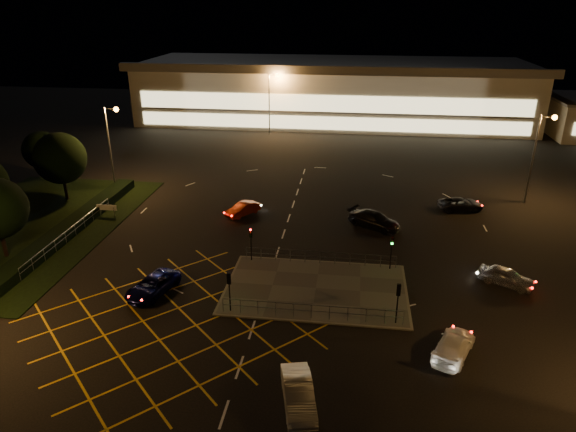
# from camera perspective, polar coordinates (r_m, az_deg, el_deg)

# --- Properties ---
(ground) EXTENTS (180.00, 180.00, 0.00)m
(ground) POSITION_cam_1_polar(r_m,az_deg,el_deg) (43.21, 0.67, -6.60)
(ground) COLOR black
(ground) RESTS_ON ground
(pedestrian_island) EXTENTS (14.00, 9.00, 0.12)m
(pedestrian_island) POSITION_cam_1_polar(r_m,az_deg,el_deg) (41.30, 3.11, -8.06)
(pedestrian_island) COLOR #4C4944
(pedestrian_island) RESTS_ON ground
(grass_verge) EXTENTS (18.00, 30.00, 0.08)m
(grass_verge) POSITION_cam_1_polar(r_m,az_deg,el_deg) (58.14, -27.10, -1.17)
(grass_verge) COLOR black
(grass_verge) RESTS_ON ground
(hedge) EXTENTS (2.00, 26.00, 1.00)m
(hedge) POSITION_cam_1_polar(r_m,az_deg,el_deg) (55.33, -22.89, -1.05)
(hedge) COLOR black
(hedge) RESTS_ON ground
(supermarket) EXTENTS (72.00, 26.50, 10.50)m
(supermarket) POSITION_cam_1_polar(r_m,az_deg,el_deg) (100.65, 5.03, 13.74)
(supermarket) COLOR beige
(supermarket) RESTS_ON ground
(streetlight_nw) EXTENTS (1.78, 0.56, 10.03)m
(streetlight_nw) POSITION_cam_1_polar(r_m,az_deg,el_deg) (63.72, -18.99, 8.34)
(streetlight_nw) COLOR slate
(streetlight_nw) RESTS_ON ground
(streetlight_ne) EXTENTS (1.78, 0.56, 10.03)m
(streetlight_ne) POSITION_cam_1_polar(r_m,az_deg,el_deg) (62.49, 26.15, 6.96)
(streetlight_ne) COLOR slate
(streetlight_ne) RESTS_ON ground
(streetlight_far_left) EXTENTS (1.78, 0.56, 10.03)m
(streetlight_far_left) POSITION_cam_1_polar(r_m,az_deg,el_deg) (87.71, -1.83, 13.28)
(streetlight_far_left) COLOR slate
(streetlight_far_left) RESTS_ON ground
(streetlight_far_right) EXTENTS (1.78, 0.56, 10.03)m
(streetlight_far_right) POSITION_cam_1_polar(r_m,az_deg,el_deg) (92.31, 24.31, 11.80)
(streetlight_far_right) COLOR slate
(streetlight_far_right) RESTS_ON ground
(signal_sw) EXTENTS (0.28, 0.30, 3.15)m
(signal_sw) POSITION_cam_1_polar(r_m,az_deg,el_deg) (37.57, -6.55, -7.50)
(signal_sw) COLOR black
(signal_sw) RESTS_ON pedestrian_island
(signal_se) EXTENTS (0.28, 0.30, 3.15)m
(signal_se) POSITION_cam_1_polar(r_m,az_deg,el_deg) (36.80, 12.14, -8.62)
(signal_se) COLOR black
(signal_se) RESTS_ON pedestrian_island
(signal_nw) EXTENTS (0.28, 0.30, 3.15)m
(signal_nw) POSITION_cam_1_polar(r_m,az_deg,el_deg) (44.45, -4.14, -2.34)
(signal_nw) COLOR black
(signal_nw) RESTS_ON pedestrian_island
(signal_ne) EXTENTS (0.28, 0.30, 3.15)m
(signal_ne) POSITION_cam_1_polar(r_m,az_deg,el_deg) (43.80, 11.46, -3.17)
(signal_ne) COLOR black
(signal_ne) RESTS_ON pedestrian_island
(tree_c) EXTENTS (5.76, 5.76, 7.84)m
(tree_c) POSITION_cam_1_polar(r_m,az_deg,el_deg) (62.87, -24.00, 5.88)
(tree_c) COLOR black
(tree_c) RESTS_ON ground
(tree_d) EXTENTS (4.68, 4.68, 6.37)m
(tree_d) POSITION_cam_1_polar(r_m,az_deg,el_deg) (71.13, -25.66, 6.63)
(tree_d) COLOR black
(tree_d) RESTS_ON ground
(car_queue_white) EXTENTS (2.67, 4.92, 1.54)m
(car_queue_white) POSITION_cam_1_polar(r_m,az_deg,el_deg) (30.68, 1.15, -19.11)
(car_queue_white) COLOR #B8B8B8
(car_queue_white) RESTS_ON ground
(car_left_blue) EXTENTS (3.60, 5.42, 1.38)m
(car_left_blue) POSITION_cam_1_polar(r_m,az_deg,el_deg) (41.81, -14.81, -7.46)
(car_left_blue) COLOR #0B0D42
(car_left_blue) RESTS_ON ground
(car_far_dkgrey) EXTENTS (5.79, 4.70, 1.58)m
(car_far_dkgrey) POSITION_cam_1_polar(r_m,az_deg,el_deg) (52.42, 9.55, -0.43)
(car_far_dkgrey) COLOR black
(car_far_dkgrey) RESTS_ON ground
(car_right_silver) EXTENTS (4.60, 3.59, 1.47)m
(car_right_silver) POSITION_cam_1_polar(r_m,az_deg,el_deg) (45.11, 23.09, -6.21)
(car_right_silver) COLOR #B5B7BD
(car_right_silver) RESTS_ON ground
(car_circ_red) EXTENTS (3.52, 4.12, 1.34)m
(car_circ_red) POSITION_cam_1_polar(r_m,az_deg,el_deg) (54.90, -5.03, 0.78)
(car_circ_red) COLOR maroon
(car_circ_red) RESTS_ON ground
(car_east_grey) EXTENTS (5.19, 3.12, 1.35)m
(car_east_grey) POSITION_cam_1_polar(r_m,az_deg,el_deg) (59.10, 18.66, 1.26)
(car_east_grey) COLOR black
(car_east_grey) RESTS_ON ground
(car_approach_white) EXTENTS (3.76, 5.16, 1.39)m
(car_approach_white) POSITION_cam_1_polar(r_m,az_deg,el_deg) (35.78, 17.92, -13.55)
(car_approach_white) COLOR white
(car_approach_white) RESTS_ON ground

